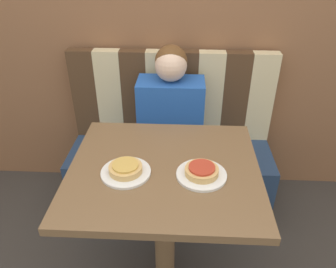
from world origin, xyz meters
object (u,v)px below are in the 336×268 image
Objects in this scene: plate_left at (126,172)px; plate_right at (201,175)px; person at (171,106)px; pizza_left at (126,168)px; pizza_right at (202,170)px.

plate_left is 0.31m from plate_right.
person is at bearing 102.87° from plate_right.
pizza_right is (0.31, 0.00, 0.00)m from pizza_left.
person is 0.70m from pizza_right.
person is 3.25× the size of plate_left.
pizza_right is (0.00, 0.00, 0.02)m from plate_right.
person is at bearing 77.13° from pizza_left.
person is 0.70m from pizza_left.
pizza_left and pizza_right have the same top height.
person is at bearing 102.87° from pizza_right.
person reaches higher than pizza_left.
person reaches higher than plate_right.
plate_left is at bearing 180.00° from pizza_right.
plate_left and plate_right have the same top height.
plate_left is 1.50× the size of pizza_left.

